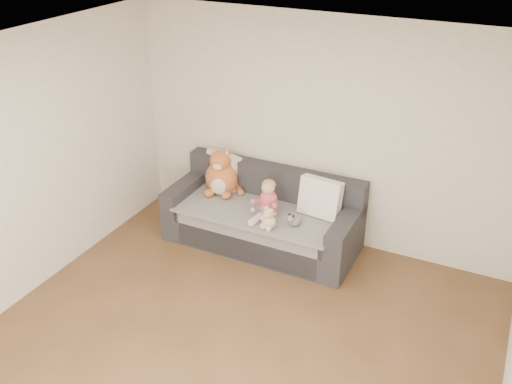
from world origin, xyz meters
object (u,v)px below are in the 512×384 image
sippy_cup (263,213)px  teddy_bear (268,220)px  plush_cat (221,176)px  toddler (267,202)px  sofa (263,219)px

sippy_cup → teddy_bear: bearing=-50.6°
teddy_bear → sippy_cup: teddy_bear is taller
teddy_bear → plush_cat: bearing=169.3°
plush_cat → sippy_cup: plush_cat is taller
toddler → plush_cat: bearing=156.2°
sofa → sippy_cup: sofa is taller
sofa → sippy_cup: size_ratio=19.66×
sofa → teddy_bear: 0.55m
plush_cat → sippy_cup: size_ratio=5.42×
toddler → teddy_bear: 0.27m
toddler → sippy_cup: bearing=-123.0°
plush_cat → sippy_cup: bearing=-35.8°
teddy_bear → sippy_cup: 0.24m
toddler → sippy_cup: size_ratio=3.95×
teddy_bear → sippy_cup: size_ratio=2.32×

